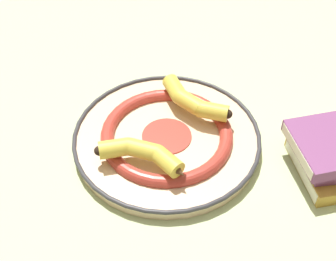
% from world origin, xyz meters
% --- Properties ---
extents(ground_plane, '(2.80, 2.80, 0.00)m').
position_xyz_m(ground_plane, '(0.00, 0.00, 0.00)').
color(ground_plane, '#B2C693').
extents(decorative_bowl, '(0.36, 0.36, 0.04)m').
position_xyz_m(decorative_bowl, '(-0.00, -0.02, 0.02)').
color(decorative_bowl, beige).
rests_on(decorative_bowl, ground_plane).
extents(banana_a, '(0.17, 0.08, 0.03)m').
position_xyz_m(banana_a, '(0.03, -0.09, 0.05)').
color(banana_a, gold).
rests_on(banana_a, decorative_bowl).
extents(banana_b, '(0.15, 0.12, 0.03)m').
position_xyz_m(banana_b, '(-0.04, 0.06, 0.05)').
color(banana_b, gold).
rests_on(banana_b, decorative_bowl).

